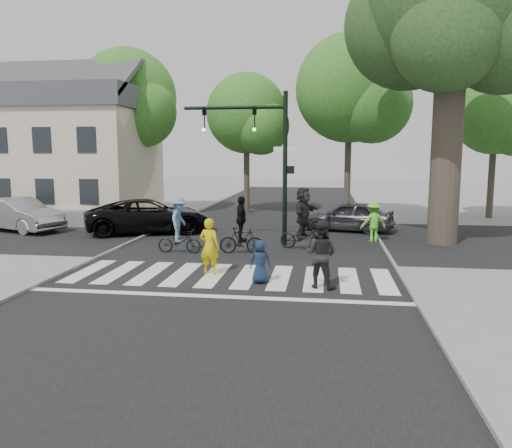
{
  "coord_description": "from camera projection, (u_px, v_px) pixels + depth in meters",
  "views": [
    {
      "loc": [
        2.78,
        -13.33,
        3.66
      ],
      "look_at": [
        0.5,
        3.0,
        1.3
      ],
      "focal_mm": 35.0,
      "sensor_mm": 36.0,
      "label": 1
    }
  ],
  "objects": [
    {
      "name": "pedestrian_adult",
      "position": [
        321.0,
        254.0,
        13.51
      ],
      "size": [
        1.1,
        0.98,
        1.87
      ],
      "primitive_type": "imported",
      "rotation": [
        0.0,
        0.0,
        2.79
      ],
      "color": "black",
      "rests_on": "ground"
    },
    {
      "name": "car_grey",
      "position": [
        348.0,
        216.0,
        23.39
      ],
      "size": [
        4.48,
        2.7,
        1.43
      ],
      "primitive_type": "imported",
      "rotation": [
        0.0,
        0.0,
        -1.83
      ],
      "color": "#313035",
      "rests_on": "ground"
    },
    {
      "name": "bg_tree_3",
      "position": [
        355.0,
        92.0,
        27.36
      ],
      "size": [
        6.3,
        6.0,
        10.2
      ],
      "color": "brown",
      "rests_on": "ground"
    },
    {
      "name": "crosswalk",
      "position": [
        228.0,
        278.0,
        14.61
      ],
      "size": [
        10.0,
        3.85,
        0.01
      ],
      "color": "silver",
      "rests_on": "ground"
    },
    {
      "name": "cyclist_mid",
      "position": [
        241.0,
        230.0,
        18.16
      ],
      "size": [
        1.64,
        1.01,
        2.11
      ],
      "color": "black",
      "rests_on": "ground"
    },
    {
      "name": "bg_tree_1",
      "position": [
        131.0,
        101.0,
        29.39
      ],
      "size": [
        6.09,
        5.8,
        9.8
      ],
      "color": "brown",
      "rests_on": "ground"
    },
    {
      "name": "road_cross",
      "position": [
        260.0,
        237.0,
        21.81
      ],
      "size": [
        70.0,
        10.0,
        0.01
      ],
      "primitive_type": "cube",
      "color": "black",
      "rests_on": "ground"
    },
    {
      "name": "pedestrian_child",
      "position": [
        260.0,
        262.0,
        14.03
      ],
      "size": [
        0.64,
        0.45,
        1.23
      ],
      "primitive_type": "imported",
      "rotation": [
        0.0,
        0.0,
        3.23
      ],
      "color": "#14243D",
      "rests_on": "ground"
    },
    {
      "name": "car_suv",
      "position": [
        150.0,
        216.0,
        22.86
      ],
      "size": [
        6.17,
        4.35,
        1.56
      ],
      "primitive_type": "imported",
      "rotation": [
        0.0,
        0.0,
        1.92
      ],
      "color": "black",
      "rests_on": "ground"
    },
    {
      "name": "cyclist_left",
      "position": [
        179.0,
        229.0,
        18.25
      ],
      "size": [
        1.65,
        1.08,
        2.07
      ],
      "color": "black",
      "rests_on": "ground"
    },
    {
      "name": "car_silver",
      "position": [
        18.0,
        214.0,
        23.43
      ],
      "size": [
        5.04,
        3.23,
        1.57
      ],
      "primitive_type": "imported",
      "rotation": [
        0.0,
        0.0,
        1.21
      ],
      "color": "#949398",
      "rests_on": "ground"
    },
    {
      "name": "bystander_hivis",
      "position": [
        373.0,
        222.0,
        20.53
      ],
      "size": [
        1.24,
        0.94,
        1.7
      ],
      "primitive_type": "imported",
      "rotation": [
        0.0,
        0.0,
        3.46
      ],
      "color": "#5DD831",
      "rests_on": "ground"
    },
    {
      "name": "bg_tree_0",
      "position": [
        56.0,
        112.0,
        30.66
      ],
      "size": [
        5.46,
        5.2,
        8.97
      ],
      "color": "brown",
      "rests_on": "ground"
    },
    {
      "name": "ground",
      "position": [
        224.0,
        285.0,
        13.97
      ],
      "size": [
        120.0,
        120.0,
        0.0
      ],
      "primitive_type": "plane",
      "color": "gray",
      "rests_on": "ground"
    },
    {
      "name": "pedestrian_woman",
      "position": [
        209.0,
        246.0,
        15.05
      ],
      "size": [
        0.7,
        0.53,
        1.72
      ],
      "primitive_type": "imported",
      "rotation": [
        0.0,
        0.0,
        2.94
      ],
      "color": "#CDBE0A",
      "rests_on": "ground"
    },
    {
      "name": "curb_left",
      "position": [
        123.0,
        246.0,
        19.55
      ],
      "size": [
        0.1,
        70.0,
        0.1
      ],
      "primitive_type": "cube",
      "color": "gray",
      "rests_on": "ground"
    },
    {
      "name": "house",
      "position": [
        76.0,
        150.0,
        28.7
      ],
      "size": [
        8.4,
        8.1,
        8.82
      ],
      "color": "beige",
      "rests_on": "ground"
    },
    {
      "name": "bg_tree_2",
      "position": [
        250.0,
        117.0,
        29.68
      ],
      "size": [
        5.04,
        4.8,
        8.4
      ],
      "color": "brown",
      "rests_on": "ground"
    },
    {
      "name": "traffic_signal",
      "position": [
        264.0,
        146.0,
        19.44
      ],
      "size": [
        4.45,
        0.29,
        6.0
      ],
      "color": "black",
      "rests_on": "ground"
    },
    {
      "name": "bg_tree_4",
      "position": [
        501.0,
        116.0,
        27.3
      ],
      "size": [
        4.83,
        4.6,
        8.15
      ],
      "color": "brown",
      "rests_on": "ground"
    },
    {
      "name": "road_stem",
      "position": [
        250.0,
        250.0,
        18.87
      ],
      "size": [
        10.0,
        70.0,
        0.01
      ],
      "primitive_type": "cube",
      "color": "black",
      "rests_on": "ground"
    },
    {
      "name": "cyclist_right",
      "position": [
        303.0,
        222.0,
        18.83
      ],
      "size": [
        1.99,
        1.84,
        2.39
      ],
      "color": "black",
      "rests_on": "ground"
    },
    {
      "name": "curb_right",
      "position": [
        387.0,
        253.0,
        18.17
      ],
      "size": [
        0.1,
        70.0,
        0.1
      ],
      "primitive_type": "cube",
      "color": "gray",
      "rests_on": "ground"
    },
    {
      "name": "eucalyptus",
      "position": [
        454.0,
        10.0,
        19.16
      ],
      "size": [
        8.3,
        7.2,
        13.0
      ],
      "color": "brown",
      "rests_on": "ground"
    }
  ]
}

